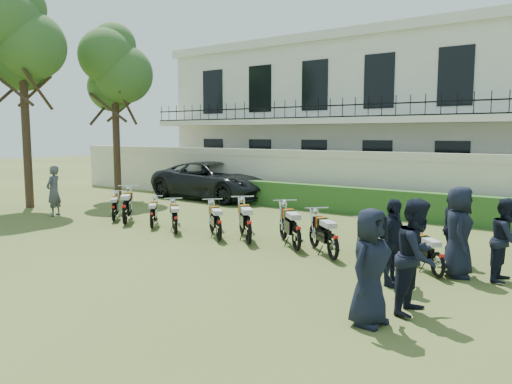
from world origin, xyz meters
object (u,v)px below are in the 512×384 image
(motorcycle_3, at_px, (176,220))
(inspector, at_px, (54,191))
(suv, at_px, (214,180))
(motorcycle_2, at_px, (152,216))
(officer_3, at_px, (459,232))
(motorcycle_5, at_px, (249,226))
(officer_1, at_px, (417,256))
(motorcycle_6, at_px, (297,231))
(officer_2, at_px, (392,243))
(motorcycle_1, at_px, (125,209))
(motorcycle_4, at_px, (219,225))
(motorcycle_8, at_px, (377,247))
(motorcycle_0, at_px, (113,209))
(motorcycle_7, at_px, (333,240))
(tree_west_near, at_px, (115,68))
(officer_0, at_px, (370,267))
(motorcycle_9, at_px, (438,259))
(officer_4, at_px, (507,240))
(tree_west_mid, at_px, (22,38))
(officer_5, at_px, (451,228))

(motorcycle_3, relative_size, inspector, 0.76)
(suv, bearing_deg, inspector, 170.37)
(motorcycle_2, xyz_separation_m, officer_3, (9.04, 0.25, 0.52))
(motorcycle_5, bearing_deg, officer_1, -69.07)
(motorcycle_2, bearing_deg, motorcycle_6, -41.09)
(motorcycle_3, relative_size, officer_2, 0.80)
(motorcycle_1, bearing_deg, motorcycle_4, -45.51)
(motorcycle_3, distance_m, motorcycle_8, 6.12)
(motorcycle_4, height_order, suv, suv)
(motorcycle_0, xyz_separation_m, suv, (-1.27, 6.60, 0.41))
(motorcycle_7, height_order, inspector, inspector)
(tree_west_near, xyz_separation_m, officer_1, (16.07, -6.63, -4.93))
(motorcycle_8, xyz_separation_m, officer_0, (1.28, -3.35, 0.48))
(motorcycle_9, relative_size, officer_4, 0.74)
(officer_2, bearing_deg, motorcycle_7, 66.71)
(motorcycle_5, distance_m, inspector, 8.59)
(motorcycle_9, bearing_deg, motorcycle_7, 135.33)
(motorcycle_2, relative_size, motorcycle_8, 0.95)
(tree_west_near, relative_size, officer_4, 4.66)
(tree_west_mid, height_order, officer_2, tree_west_mid)
(motorcycle_0, bearing_deg, officer_0, -64.38)
(officer_4, xyz_separation_m, officer_5, (-1.30, 0.82, -0.03))
(officer_2, bearing_deg, officer_3, -26.03)
(tree_west_mid, xyz_separation_m, officer_1, (16.57, -2.63, -5.71))
(motorcycle_7, relative_size, officer_3, 0.82)
(motorcycle_5, distance_m, officer_3, 5.28)
(inspector, xyz_separation_m, officer_4, (14.70, 0.83, -0.06))
(motorcycle_0, xyz_separation_m, inspector, (-2.78, -0.46, 0.47))
(motorcycle_0, height_order, officer_2, officer_2)
(suv, distance_m, inspector, 7.22)
(tree_west_near, xyz_separation_m, suv, (3.73, 2.44, -5.04))
(tree_west_mid, bearing_deg, officer_2, -5.22)
(tree_west_near, relative_size, officer_0, 4.29)
(motorcycle_0, relative_size, motorcycle_1, 0.82)
(motorcycle_4, height_order, motorcycle_6, motorcycle_6)
(motorcycle_7, height_order, officer_0, officer_0)
(motorcycle_3, relative_size, motorcycle_4, 0.91)
(officer_2, xyz_separation_m, officer_3, (0.87, 1.41, 0.09))
(motorcycle_2, bearing_deg, suv, 73.71)
(tree_west_near, bearing_deg, motorcycle_9, -15.69)
(officer_4, bearing_deg, motorcycle_5, 96.53)
(motorcycle_1, bearing_deg, officer_3, -42.80)
(motorcycle_9, relative_size, officer_3, 0.66)
(tree_west_mid, bearing_deg, motorcycle_7, -1.81)
(motorcycle_2, height_order, motorcycle_8, motorcycle_8)
(officer_2, bearing_deg, motorcycle_8, 39.34)
(tree_west_mid, relative_size, motorcycle_8, 6.44)
(officer_1, relative_size, officer_3, 1.01)
(motorcycle_9, height_order, officer_5, officer_5)
(officer_3, bearing_deg, suv, 44.91)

